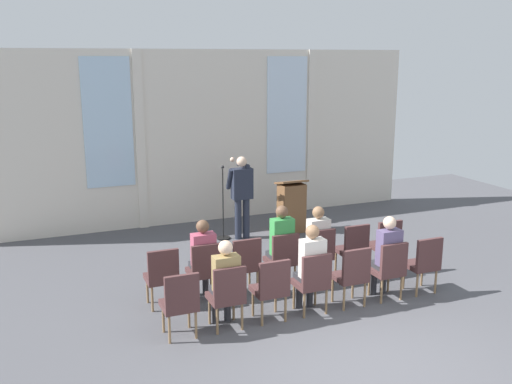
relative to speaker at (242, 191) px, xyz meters
name	(u,v)px	position (x,y,z in m)	size (l,w,h in m)	color
ground_plane	(372,365)	(-0.33, -5.33, -1.00)	(18.00, 18.00, 0.00)	#4C4C51
rear_partition	(203,136)	(-0.31, 1.59, 0.94)	(10.28, 0.14, 3.85)	silver
speaker	(242,191)	(0.00, 0.00, 0.00)	(0.51, 0.69, 1.72)	#232838
mic_stand	(223,223)	(-0.37, 0.09, -0.67)	(0.28, 0.28, 1.55)	black
lectern	(291,207)	(1.15, 0.03, -0.45)	(0.60, 0.48, 1.16)	brown
chair_r0_c0	(162,274)	(-2.31, -2.72, -0.47)	(0.46, 0.44, 0.94)	olive
chair_r0_c1	(204,268)	(-1.65, -2.72, -0.47)	(0.46, 0.44, 0.94)	olive
audience_r0_c1	(203,255)	(-1.65, -2.63, -0.29)	(0.36, 0.39, 1.28)	#2D2D33
chair_r0_c2	(245,262)	(-0.99, -2.72, -0.47)	(0.46, 0.44, 0.94)	olive
chair_r0_c3	(283,257)	(-0.33, -2.72, -0.47)	(0.46, 0.44, 0.94)	olive
audience_r0_c3	(281,242)	(-0.33, -2.64, -0.24)	(0.36, 0.39, 1.38)	#2D2D33
chair_r0_c4	(319,252)	(0.33, -2.72, -0.47)	(0.46, 0.44, 0.94)	olive
audience_r0_c4	(317,239)	(0.33, -2.64, -0.28)	(0.36, 0.39, 1.30)	#2D2D33
chair_r0_c5	(353,247)	(0.99, -2.72, -0.47)	(0.46, 0.44, 0.94)	olive
chair_r0_c6	(386,242)	(1.65, -2.72, -0.47)	(0.46, 0.44, 0.94)	olive
chair_r1_c0	(180,301)	(-2.31, -3.76, -0.47)	(0.46, 0.44, 0.94)	olive
chair_r1_c1	(227,293)	(-1.65, -3.76, -0.47)	(0.46, 0.44, 0.94)	olive
audience_r1_c1	(225,279)	(-1.65, -3.68, -0.29)	(0.36, 0.39, 1.28)	#2D2D33
chair_r1_c2	(271,286)	(-0.99, -3.76, -0.47)	(0.46, 0.44, 0.94)	olive
chair_r1_c3	(313,279)	(-0.33, -3.76, -0.47)	(0.46, 0.44, 0.94)	olive
audience_r1_c3	(311,264)	(-0.33, -3.68, -0.26)	(0.36, 0.39, 1.34)	#2D2D33
chair_r1_c4	(352,273)	(0.33, -3.76, -0.47)	(0.46, 0.44, 0.94)	olive
chair_r1_c5	(389,267)	(0.99, -3.76, -0.47)	(0.46, 0.44, 0.94)	olive
audience_r1_c5	(387,253)	(0.99, -3.68, -0.26)	(0.36, 0.39, 1.33)	#2D2D33
chair_r1_c6	(424,261)	(1.65, -3.76, -0.47)	(0.46, 0.44, 0.94)	olive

